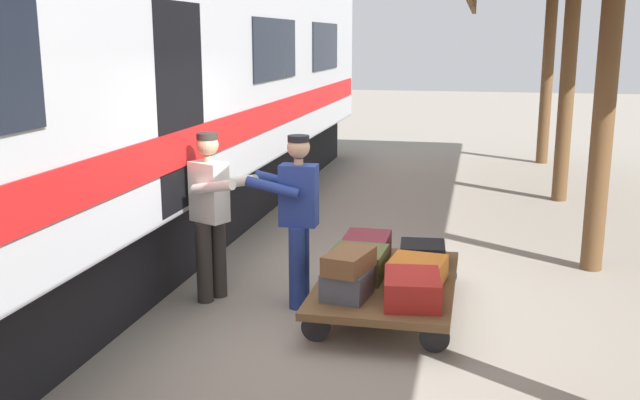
{
  "coord_description": "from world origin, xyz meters",
  "views": [
    {
      "loc": [
        -1.0,
        6.59,
        2.61
      ],
      "look_at": [
        0.39,
        0.27,
        1.15
      ],
      "focal_mm": 40.5,
      "sensor_mm": 36.0,
      "label": 1
    }
  ],
  "objects": [
    {
      "name": "suitcase_burgundy_valise",
      "position": [
        0.09,
        -0.61,
        0.46
      ],
      "size": [
        0.46,
        0.55,
        0.27
      ],
      "primitive_type": "cube",
      "rotation": [
        0.0,
        0.0,
        -0.0
      ],
      "color": "maroon",
      "rests_on": "luggage_cart"
    },
    {
      "name": "suitcase_black_hardshell",
      "position": [
        -0.5,
        -0.61,
        0.43
      ],
      "size": [
        0.49,
        0.49,
        0.21
      ],
      "primitive_type": "cube",
      "rotation": [
        0.0,
        0.0,
        0.08
      ],
      "color": "black",
      "rests_on": "luggage_cart"
    },
    {
      "name": "suitcase_brown_leather",
      "position": [
        0.07,
        0.54,
        0.67
      ],
      "size": [
        0.44,
        0.6,
        0.18
      ],
      "primitive_type": "cube",
      "rotation": [
        0.0,
        0.0,
        -0.23
      ],
      "color": "brown",
      "rests_on": "suitcase_slate_roller"
    },
    {
      "name": "suitcase_red_plastic",
      "position": [
        -0.5,
        0.55,
        0.45
      ],
      "size": [
        0.56,
        0.67,
        0.25
      ],
      "primitive_type": "cube",
      "rotation": [
        0.0,
        0.0,
        0.12
      ],
      "color": "#AD231E",
      "rests_on": "luggage_cart"
    },
    {
      "name": "suitcase_slate_roller",
      "position": [
        0.09,
        0.55,
        0.45
      ],
      "size": [
        0.44,
        0.49,
        0.25
      ],
      "primitive_type": "cube",
      "rotation": [
        0.0,
        0.0,
        -0.15
      ],
      "color": "#4C515B",
      "rests_on": "luggage_cart"
    },
    {
      "name": "suitcase_orange_carryall",
      "position": [
        -0.5,
        -0.03,
        0.44
      ],
      "size": [
        0.57,
        0.56,
        0.22
      ],
      "primitive_type": "cube",
      "rotation": [
        0.0,
        0.0,
        -0.13
      ],
      "color": "#CC6B23",
      "rests_on": "luggage_cart"
    },
    {
      "name": "porter_by_door",
      "position": [
        1.56,
        0.02,
        0.93
      ],
      "size": [
        0.74,
        0.6,
        1.7
      ],
      "color": "#332D28",
      "rests_on": "ground_plane"
    },
    {
      "name": "ground_plane",
      "position": [
        0.0,
        0.0,
        0.0
      ],
      "size": [
        60.0,
        60.0,
        0.0
      ],
      "primitive_type": "plane",
      "color": "gray"
    },
    {
      "name": "suitcase_olive_duffel",
      "position": [
        0.09,
        -0.03,
        0.47
      ],
      "size": [
        0.55,
        0.58,
        0.28
      ],
      "primitive_type": "cube",
      "rotation": [
        0.0,
        0.0,
        -0.06
      ],
      "color": "brown",
      "rests_on": "luggage_cart"
    },
    {
      "name": "porter_in_overalls",
      "position": [
        0.69,
        -0.02,
        0.93
      ],
      "size": [
        0.67,
        0.43,
        1.7
      ],
      "color": "navy",
      "rests_on": "ground_plane"
    },
    {
      "name": "train_car",
      "position": [
        3.34,
        0.0,
        2.06
      ],
      "size": [
        3.02,
        19.14,
        4.0
      ],
      "color": "#B7BABF",
      "rests_on": "ground_plane"
    },
    {
      "name": "luggage_cart",
      "position": [
        -0.21,
        -0.03,
        0.28
      ],
      "size": [
        1.29,
        2.11,
        0.33
      ],
      "color": "brown",
      "rests_on": "ground_plane"
    }
  ]
}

